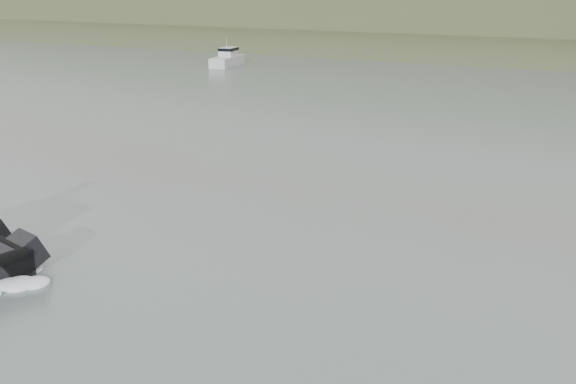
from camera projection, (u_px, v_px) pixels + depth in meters
name	position (u px, v px, depth m)	size (l,w,h in m)	color
ground	(191.00, 332.00, 20.02)	(400.00, 400.00, 0.00)	#4A5855
headlands	(561.00, 0.00, 124.43)	(500.00, 105.36, 27.12)	#3D4D2C
motorboat	(228.00, 59.00, 82.96)	(3.13, 6.86, 3.64)	silver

